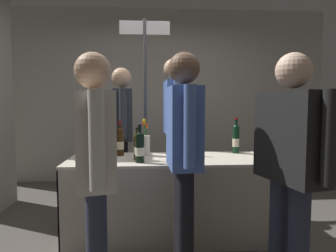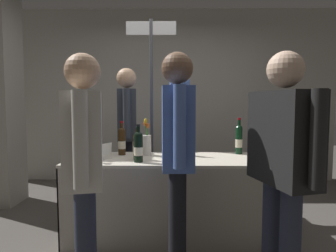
{
  "view_description": "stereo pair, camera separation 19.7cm",
  "coord_description": "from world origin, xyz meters",
  "px_view_note": "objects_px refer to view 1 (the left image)",
  "views": [
    {
      "loc": [
        -0.17,
        -2.71,
        1.26
      ],
      "look_at": [
        0.0,
        0.0,
        1.05
      ],
      "focal_mm": 31.59,
      "sensor_mm": 36.0,
      "label": 1
    },
    {
      "loc": [
        0.03,
        -2.72,
        1.26
      ],
      "look_at": [
        0.0,
        0.0,
        1.05
      ],
      "focal_mm": 31.59,
      "sensor_mm": 36.0,
      "label": 2
    }
  ],
  "objects_px": {
    "wine_glass_near_vendor": "(97,152)",
    "flower_vase": "(145,144)",
    "display_bottle_0": "(137,146)",
    "vendor_presenter": "(174,117)",
    "taster_foreground_right": "(95,158)",
    "tasting_table": "(168,182)",
    "featured_wine_bottle": "(183,142)",
    "booth_signpost": "(145,88)"
  },
  "relations": [
    {
      "from": "featured_wine_bottle",
      "to": "display_bottle_0",
      "type": "xyz_separation_m",
      "value": [
        -0.43,
        -0.21,
        -0.0
      ]
    },
    {
      "from": "taster_foreground_right",
      "to": "tasting_table",
      "type": "bearing_deg",
      "value": -40.46
    },
    {
      "from": "featured_wine_bottle",
      "to": "vendor_presenter",
      "type": "bearing_deg",
      "value": 92.62
    },
    {
      "from": "wine_glass_near_vendor",
      "to": "vendor_presenter",
      "type": "height_order",
      "value": "vendor_presenter"
    },
    {
      "from": "tasting_table",
      "to": "booth_signpost",
      "type": "height_order",
      "value": "booth_signpost"
    },
    {
      "from": "display_bottle_0",
      "to": "booth_signpost",
      "type": "distance_m",
      "value": 1.3
    },
    {
      "from": "display_bottle_0",
      "to": "wine_glass_near_vendor",
      "type": "height_order",
      "value": "display_bottle_0"
    },
    {
      "from": "tasting_table",
      "to": "flower_vase",
      "type": "height_order",
      "value": "flower_vase"
    },
    {
      "from": "featured_wine_bottle",
      "to": "taster_foreground_right",
      "type": "height_order",
      "value": "taster_foreground_right"
    },
    {
      "from": "wine_glass_near_vendor",
      "to": "flower_vase",
      "type": "distance_m",
      "value": 0.55
    },
    {
      "from": "tasting_table",
      "to": "wine_glass_near_vendor",
      "type": "distance_m",
      "value": 0.73
    },
    {
      "from": "wine_glass_near_vendor",
      "to": "flower_vase",
      "type": "bearing_deg",
      "value": 42.76
    },
    {
      "from": "featured_wine_bottle",
      "to": "flower_vase",
      "type": "xyz_separation_m",
      "value": [
        -0.37,
        0.01,
        -0.01
      ]
    },
    {
      "from": "tasting_table",
      "to": "taster_foreground_right",
      "type": "height_order",
      "value": "taster_foreground_right"
    },
    {
      "from": "display_bottle_0",
      "to": "taster_foreground_right",
      "type": "distance_m",
      "value": 0.93
    },
    {
      "from": "flower_vase",
      "to": "tasting_table",
      "type": "bearing_deg",
      "value": -36.16
    },
    {
      "from": "display_bottle_0",
      "to": "vendor_presenter",
      "type": "height_order",
      "value": "vendor_presenter"
    },
    {
      "from": "wine_glass_near_vendor",
      "to": "flower_vase",
      "type": "xyz_separation_m",
      "value": [
        0.4,
        0.37,
        0.02
      ]
    },
    {
      "from": "wine_glass_near_vendor",
      "to": "display_bottle_0",
      "type": "bearing_deg",
      "value": 24.99
    },
    {
      "from": "flower_vase",
      "to": "taster_foreground_right",
      "type": "relative_size",
      "value": 0.23
    },
    {
      "from": "tasting_table",
      "to": "booth_signpost",
      "type": "xyz_separation_m",
      "value": [
        -0.23,
        1.1,
        0.93
      ]
    },
    {
      "from": "flower_vase",
      "to": "vendor_presenter",
      "type": "distance_m",
      "value": 0.78
    },
    {
      "from": "display_bottle_0",
      "to": "taster_foreground_right",
      "type": "relative_size",
      "value": 0.19
    },
    {
      "from": "wine_glass_near_vendor",
      "to": "flower_vase",
      "type": "height_order",
      "value": "flower_vase"
    },
    {
      "from": "display_bottle_0",
      "to": "vendor_presenter",
      "type": "relative_size",
      "value": 0.16
    },
    {
      "from": "featured_wine_bottle",
      "to": "display_bottle_0",
      "type": "relative_size",
      "value": 1.1
    },
    {
      "from": "flower_vase",
      "to": "taster_foreground_right",
      "type": "xyz_separation_m",
      "value": [
        -0.28,
        -1.11,
        0.07
      ]
    },
    {
      "from": "tasting_table",
      "to": "booth_signpost",
      "type": "relative_size",
      "value": 0.79
    },
    {
      "from": "display_bottle_0",
      "to": "flower_vase",
      "type": "bearing_deg",
      "value": 72.8
    },
    {
      "from": "tasting_table",
      "to": "flower_vase",
      "type": "bearing_deg",
      "value": 143.84
    },
    {
      "from": "featured_wine_bottle",
      "to": "booth_signpost",
      "type": "xyz_separation_m",
      "value": [
        -0.38,
        0.95,
        0.57
      ]
    },
    {
      "from": "vendor_presenter",
      "to": "taster_foreground_right",
      "type": "relative_size",
      "value": 1.15
    },
    {
      "from": "tasting_table",
      "to": "featured_wine_bottle",
      "type": "relative_size",
      "value": 5.71
    },
    {
      "from": "featured_wine_bottle",
      "to": "wine_glass_near_vendor",
      "type": "xyz_separation_m",
      "value": [
        -0.77,
        -0.36,
        -0.03
      ]
    },
    {
      "from": "wine_glass_near_vendor",
      "to": "flower_vase",
      "type": "relative_size",
      "value": 0.38
    },
    {
      "from": "tasting_table",
      "to": "flower_vase",
      "type": "relative_size",
      "value": 5.08
    },
    {
      "from": "featured_wine_bottle",
      "to": "flower_vase",
      "type": "height_order",
      "value": "flower_vase"
    },
    {
      "from": "wine_glass_near_vendor",
      "to": "vendor_presenter",
      "type": "relative_size",
      "value": 0.08
    },
    {
      "from": "vendor_presenter",
      "to": "booth_signpost",
      "type": "xyz_separation_m",
      "value": [
        -0.35,
        0.27,
        0.36
      ]
    },
    {
      "from": "vendor_presenter",
      "to": "taster_foreground_right",
      "type": "distance_m",
      "value": 1.89
    },
    {
      "from": "flower_vase",
      "to": "display_bottle_0",
      "type": "bearing_deg",
      "value": -107.2
    },
    {
      "from": "flower_vase",
      "to": "vendor_presenter",
      "type": "relative_size",
      "value": 0.2
    }
  ]
}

